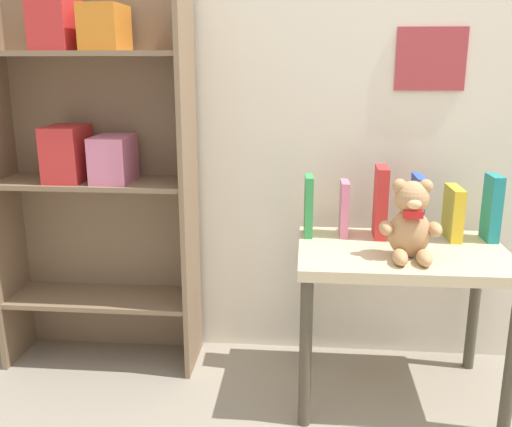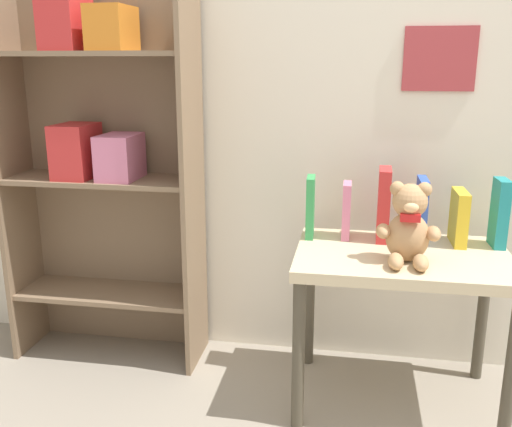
{
  "view_description": "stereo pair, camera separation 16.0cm",
  "coord_description": "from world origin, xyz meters",
  "px_view_note": "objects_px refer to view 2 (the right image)",
  "views": [
    {
      "loc": [
        -0.22,
        -0.9,
        1.15
      ],
      "look_at": [
        -0.39,
        0.98,
        0.64
      ],
      "focal_mm": 40.0,
      "sensor_mm": 36.0,
      "label": 1
    },
    {
      "loc": [
        -0.06,
        -0.88,
        1.15
      ],
      "look_at": [
        -0.39,
        0.98,
        0.64
      ],
      "focal_mm": 40.0,
      "sensor_mm": 36.0,
      "label": 2
    }
  ],
  "objects_px": {
    "bookshelf_side": "(103,153)",
    "teddy_bear": "(408,226)",
    "book_standing_pink": "(346,210)",
    "book_standing_red": "(384,204)",
    "book_standing_teal": "(500,213)",
    "book_standing_green": "(310,207)",
    "book_standing_yellow": "(459,217)",
    "book_standing_blue": "(421,211)",
    "display_table": "(401,275)"
  },
  "relations": [
    {
      "from": "display_table",
      "to": "book_standing_yellow",
      "type": "xyz_separation_m",
      "value": [
        0.19,
        0.14,
        0.17
      ]
    },
    {
      "from": "book_standing_pink",
      "to": "book_standing_red",
      "type": "bearing_deg",
      "value": -0.99
    },
    {
      "from": "book_standing_red",
      "to": "book_standing_teal",
      "type": "bearing_deg",
      "value": 0.07
    },
    {
      "from": "book_standing_green",
      "to": "book_standing_blue",
      "type": "xyz_separation_m",
      "value": [
        0.38,
        0.0,
        0.0
      ]
    },
    {
      "from": "book_standing_red",
      "to": "book_standing_yellow",
      "type": "height_order",
      "value": "book_standing_red"
    },
    {
      "from": "book_standing_pink",
      "to": "book_standing_red",
      "type": "height_order",
      "value": "book_standing_red"
    },
    {
      "from": "teddy_bear",
      "to": "book_standing_teal",
      "type": "bearing_deg",
      "value": 34.4
    },
    {
      "from": "teddy_bear",
      "to": "book_standing_yellow",
      "type": "bearing_deg",
      "value": 50.21
    },
    {
      "from": "display_table",
      "to": "teddy_bear",
      "type": "distance_m",
      "value": 0.21
    },
    {
      "from": "bookshelf_side",
      "to": "book_standing_teal",
      "type": "distance_m",
      "value": 1.43
    },
    {
      "from": "display_table",
      "to": "book_standing_yellow",
      "type": "distance_m",
      "value": 0.29
    },
    {
      "from": "bookshelf_side",
      "to": "book_standing_teal",
      "type": "height_order",
      "value": "bookshelf_side"
    },
    {
      "from": "book_standing_pink",
      "to": "book_standing_red",
      "type": "relative_size",
      "value": 0.78
    },
    {
      "from": "book_standing_red",
      "to": "book_standing_yellow",
      "type": "xyz_separation_m",
      "value": [
        0.25,
        -0.0,
        -0.03
      ]
    },
    {
      "from": "display_table",
      "to": "book_standing_teal",
      "type": "bearing_deg",
      "value": 22.4
    },
    {
      "from": "book_standing_teal",
      "to": "book_standing_green",
      "type": "bearing_deg",
      "value": 177.63
    },
    {
      "from": "teddy_bear",
      "to": "book_standing_green",
      "type": "height_order",
      "value": "teddy_bear"
    },
    {
      "from": "book_standing_pink",
      "to": "display_table",
      "type": "bearing_deg",
      "value": -37.28
    },
    {
      "from": "book_standing_red",
      "to": "book_standing_yellow",
      "type": "relative_size",
      "value": 1.37
    },
    {
      "from": "book_standing_green",
      "to": "book_standing_teal",
      "type": "xyz_separation_m",
      "value": [
        0.63,
        -0.0,
        0.01
      ]
    },
    {
      "from": "book_standing_green",
      "to": "book_standing_teal",
      "type": "height_order",
      "value": "book_standing_teal"
    },
    {
      "from": "book_standing_green",
      "to": "teddy_bear",
      "type": "bearing_deg",
      "value": -36.52
    },
    {
      "from": "bookshelf_side",
      "to": "book_standing_green",
      "type": "bearing_deg",
      "value": -4.38
    },
    {
      "from": "teddy_bear",
      "to": "book_standing_green",
      "type": "bearing_deg",
      "value": 146.0
    },
    {
      "from": "display_table",
      "to": "book_standing_pink",
      "type": "distance_m",
      "value": 0.29
    },
    {
      "from": "teddy_bear",
      "to": "book_standing_red",
      "type": "distance_m",
      "value": 0.23
    },
    {
      "from": "teddy_bear",
      "to": "book_standing_teal",
      "type": "distance_m",
      "value": 0.38
    },
    {
      "from": "book_standing_yellow",
      "to": "book_standing_teal",
      "type": "distance_m",
      "value": 0.13
    },
    {
      "from": "book_standing_yellow",
      "to": "book_standing_pink",
      "type": "bearing_deg",
      "value": 178.6
    },
    {
      "from": "bookshelf_side",
      "to": "book_standing_green",
      "type": "height_order",
      "value": "bookshelf_side"
    },
    {
      "from": "bookshelf_side",
      "to": "book_standing_teal",
      "type": "relative_size",
      "value": 6.2
    },
    {
      "from": "bookshelf_side",
      "to": "book_standing_teal",
      "type": "xyz_separation_m",
      "value": [
        1.42,
        -0.06,
        -0.15
      ]
    },
    {
      "from": "book_standing_red",
      "to": "book_standing_blue",
      "type": "distance_m",
      "value": 0.13
    },
    {
      "from": "bookshelf_side",
      "to": "teddy_bear",
      "type": "relative_size",
      "value": 5.64
    },
    {
      "from": "book_standing_pink",
      "to": "book_standing_green",
      "type": "bearing_deg",
      "value": -175.84
    },
    {
      "from": "bookshelf_side",
      "to": "book_standing_pink",
      "type": "relative_size",
      "value": 7.26
    },
    {
      "from": "book_standing_red",
      "to": "book_standing_yellow",
      "type": "bearing_deg",
      "value": 1.43
    },
    {
      "from": "teddy_bear",
      "to": "book_standing_blue",
      "type": "bearing_deg",
      "value": 74.78
    },
    {
      "from": "book_standing_yellow",
      "to": "bookshelf_side",
      "type": "bearing_deg",
      "value": 176.6
    },
    {
      "from": "book_standing_blue",
      "to": "book_standing_yellow",
      "type": "bearing_deg",
      "value": 1.96
    },
    {
      "from": "bookshelf_side",
      "to": "teddy_bear",
      "type": "height_order",
      "value": "bookshelf_side"
    },
    {
      "from": "book_standing_green",
      "to": "book_standing_red",
      "type": "xyz_separation_m",
      "value": [
        0.25,
        0.01,
        0.02
      ]
    },
    {
      "from": "teddy_bear",
      "to": "book_standing_yellow",
      "type": "distance_m",
      "value": 0.29
    },
    {
      "from": "bookshelf_side",
      "to": "book_standing_red",
      "type": "distance_m",
      "value": 1.05
    },
    {
      "from": "teddy_bear",
      "to": "book_standing_green",
      "type": "relative_size",
      "value": 1.17
    },
    {
      "from": "book_standing_teal",
      "to": "bookshelf_side",
      "type": "bearing_deg",
      "value": 175.26
    },
    {
      "from": "book_standing_yellow",
      "to": "book_standing_blue",
      "type": "bearing_deg",
      "value": -179.33
    },
    {
      "from": "book_standing_pink",
      "to": "book_standing_blue",
      "type": "xyz_separation_m",
      "value": [
        0.25,
        -0.01,
        0.01
      ]
    },
    {
      "from": "book_standing_blue",
      "to": "teddy_bear",
      "type": "bearing_deg",
      "value": -105.02
    },
    {
      "from": "book_standing_pink",
      "to": "book_standing_blue",
      "type": "height_order",
      "value": "book_standing_blue"
    }
  ]
}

